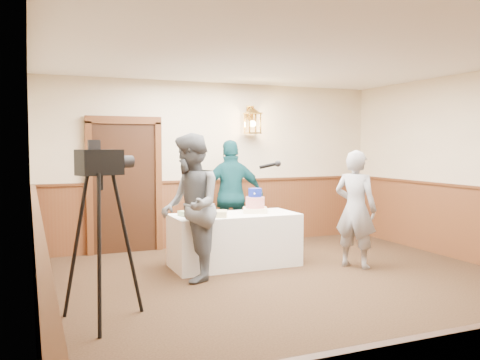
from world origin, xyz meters
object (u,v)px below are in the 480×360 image
Objects in this scene: display_table at (235,240)px; sheet_cake_green at (191,213)px; assistant_p at (232,196)px; tiered_cake at (255,203)px; baker at (355,209)px; interviewer at (191,207)px; tv_camera_rig at (101,245)px; sheet_cake_yellow at (213,214)px.

sheet_cake_green is at bearing 173.18° from display_table.
assistant_p is at bearing 41.85° from sheet_cake_green.
tiered_cake is 0.27× the size of baker.
baker reaches higher than tiered_cake.
baker is at bearing -20.57° from sheet_cake_green.
sheet_cake_green is 0.62m from interviewer.
interviewer is at bearing 23.01° from tv_camera_rig.
display_table is at bearing 19.15° from tv_camera_rig.
baker is (1.54, -0.74, 0.46)m from display_table.
display_table is 0.75m from sheet_cake_green.
sheet_cake_yellow is 2.01m from baker.
assistant_p reaches higher than tiered_cake.
tv_camera_rig is (-2.07, -1.64, 0.39)m from display_table.
interviewer is (-1.14, -0.53, 0.06)m from tiered_cake.
sheet_cake_yellow is at bearing -38.60° from sheet_cake_green.
interviewer reaches higher than sheet_cake_yellow.
assistant_p reaches higher than sheet_cake_yellow.
interviewer is 1.83m from assistant_p.
tiered_cake reaches higher than display_table.
display_table is 6.16× the size of sheet_cake_green.
assistant_p reaches higher than display_table.
display_table is 1.11m from interviewer.
baker is at bearing -32.72° from tiered_cake.
baker is (1.92, -0.61, 0.04)m from sheet_cake_yellow.
display_table is 2.67m from tv_camera_rig.
display_table is 0.57m from sheet_cake_yellow.
sheet_cake_yellow is 0.21× the size of assistant_p.
assistant_p is at bearing 149.98° from interviewer.
tv_camera_rig reaches higher than display_table.
interviewer reaches higher than assistant_p.
tiered_cake is 0.90m from assistant_p.
interviewer reaches higher than sheet_cake_green.
baker is at bearing -17.70° from sheet_cake_yellow.
sheet_cake_green is 2.32m from baker.
baker is (2.17, -0.82, 0.05)m from sheet_cake_green.
assistant_p is (0.33, 0.93, 0.53)m from display_table.
assistant_p is 1.07× the size of tv_camera_rig.
tv_camera_rig reaches higher than baker.
assistant_p is at bearing 3.96° from baker.
tiered_cake is at bearing 12.85° from sheet_cake_yellow.
tv_camera_rig is at bearing -130.00° from sheet_cake_green.
sheet_cake_yellow is 2.27m from tv_camera_rig.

